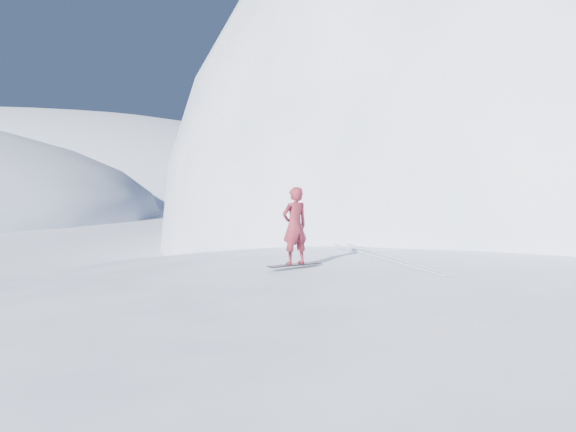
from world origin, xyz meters
TOP-DOWN VIEW (x-y plane):
  - ground at (0.00, 0.00)m, footprint 400.00×400.00m
  - near_ridge at (1.00, 3.00)m, footprint 36.00×28.00m
  - peak_shoulder at (10.00, 20.00)m, footprint 28.00×24.00m
  - far_ridge_c at (-40.00, 110.00)m, footprint 140.00×90.00m
  - wind_bumps at (-0.56, 2.12)m, footprint 16.00×14.40m
  - snowboard at (-3.40, 3.32)m, footprint 1.37×0.78m
  - snowboarder at (-3.40, 3.32)m, footprint 0.78×0.66m
  - board_tracks at (-0.83, 4.30)m, footprint 1.22×5.96m

SIDE VIEW (x-z plane):
  - ground at x=0.00m, z-range 0.00..0.00m
  - near_ridge at x=1.00m, z-range -2.40..2.40m
  - peak_shoulder at x=10.00m, z-range -9.00..9.00m
  - far_ridge_c at x=-40.00m, z-range -18.00..18.00m
  - wind_bumps at x=-0.56m, z-range -0.50..0.50m
  - snowboard at x=-3.40m, z-range 2.40..2.42m
  - board_tracks at x=-0.83m, z-range 2.40..2.44m
  - snowboarder at x=-3.40m, z-range 2.42..4.24m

